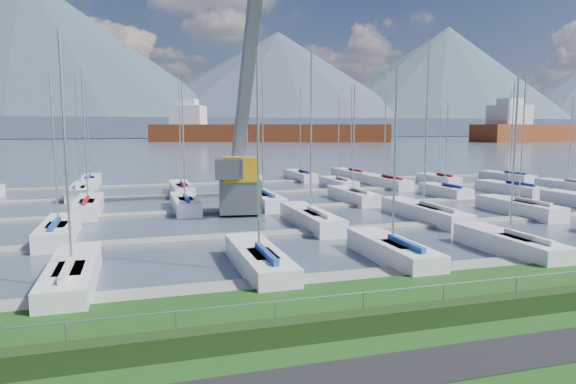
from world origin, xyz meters
name	(u,v)px	position (x,y,z in m)	size (l,w,h in m)	color
path	(442,364)	(0.00, -3.00, 0.01)	(160.00, 2.00, 0.04)	black
water	(151,140)	(0.00, 260.00, -0.40)	(800.00, 540.00, 0.20)	#435062
hedge	(397,319)	(0.00, -0.40, 0.35)	(80.00, 0.70, 0.70)	#1D3212
fence	(391,290)	(0.00, 0.00, 1.20)	(0.04, 0.04, 80.00)	#9B9EA4
foothill	(147,127)	(0.00, 330.00, 6.00)	(900.00, 80.00, 12.00)	#465167
mountains	(153,74)	(7.35, 404.62, 46.68)	(1190.00, 360.00, 115.00)	#4A536C
docks	(239,210)	(0.00, 26.00, -0.22)	(90.00, 41.60, 0.25)	slate
crane	(242,142)	(0.23, 25.77, 5.33)	(4.84, 13.35, 22.35)	slate
cargo_ship_mid	(260,133)	(47.01, 214.33, 3.47)	(106.65, 55.53, 21.50)	maroon
cargo_ship_east	(557,133)	(182.11, 181.08, 3.59)	(95.75, 23.77, 21.50)	#8D3919
sailboat_fleet	(235,140)	(0.19, 28.30, 5.46)	(75.60, 49.71, 13.83)	navy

